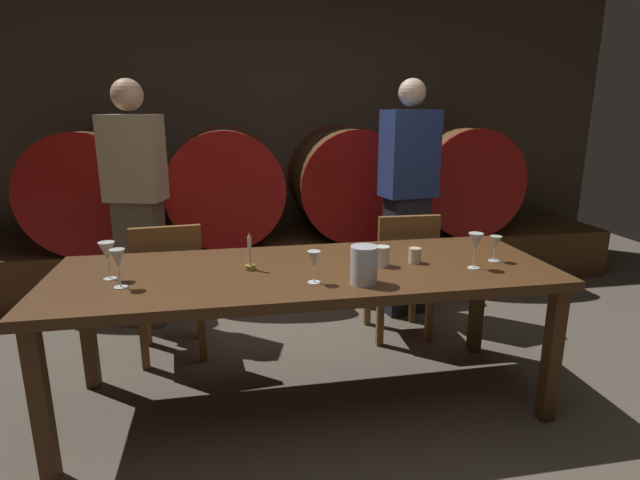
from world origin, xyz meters
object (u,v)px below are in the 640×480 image
at_px(wine_barrel_far_left, 94,188).
at_px(cup_left, 382,256).
at_px(wine_barrel_center_right, 346,181).
at_px(chair_left, 170,285).
at_px(dining_table, 306,281).
at_px(guest_left, 137,204).
at_px(wine_glass_left, 118,260).
at_px(wine_glass_right, 476,243).
at_px(wine_barrel_far_right, 454,178).
at_px(guest_right, 407,198).
at_px(wine_glass_center, 314,261).
at_px(wine_glass_far_right, 495,243).
at_px(cup_right, 415,255).
at_px(chair_right, 402,270).
at_px(wine_barrel_center_left, 225,185).
at_px(pitcher, 364,265).
at_px(wine_glass_far_left, 107,252).
at_px(candle_center, 250,260).

distance_m(wine_barrel_far_left, cup_left, 2.73).
distance_m(wine_barrel_center_right, chair_left, 2.00).
bearing_deg(wine_barrel_far_left, dining_table, -54.14).
xyz_separation_m(dining_table, guest_left, (-0.98, 1.23, 0.20)).
distance_m(chair_left, wine_glass_left, 0.87).
relative_size(wine_glass_right, cup_left, 1.77).
bearing_deg(wine_barrel_far_right, guest_right, -131.22).
distance_m(guest_left, wine_glass_center, 1.76).
bearing_deg(wine_glass_center, wine_barrel_far_right, 52.20).
relative_size(wine_barrel_far_left, wine_barrel_center_right, 1.00).
xyz_separation_m(guest_right, wine_glass_left, (-1.80, -1.22, -0.00)).
bearing_deg(guest_left, wine_barrel_center_right, -139.42).
distance_m(wine_glass_far_right, cup_right, 0.43).
xyz_separation_m(wine_barrel_center_right, cup_right, (-0.11, -2.00, -0.10)).
xyz_separation_m(chair_right, wine_glass_right, (0.07, -0.82, 0.40)).
distance_m(wine_barrel_center_left, chair_right, 1.79).
distance_m(wine_barrel_far_right, chair_left, 2.83).
bearing_deg(guest_right, guest_left, -13.71).
height_order(wine_barrel_far_left, cup_right, wine_barrel_far_left).
bearing_deg(wine_barrel_center_right, chair_right, -86.85).
height_order(wine_barrel_center_left, guest_right, guest_right).
xyz_separation_m(wine_glass_far_right, cup_right, (-0.42, 0.05, -0.06)).
height_order(wine_barrel_far_right, wine_glass_left, wine_barrel_far_right).
relative_size(wine_barrel_far_right, wine_glass_far_right, 6.94).
distance_m(wine_barrel_far_left, chair_left, 1.57).
relative_size(wine_glass_left, wine_glass_far_right, 1.32).
xyz_separation_m(pitcher, wine_glass_far_left, (-1.16, 0.28, 0.04)).
relative_size(wine_barrel_center_left, chair_left, 1.07).
relative_size(guest_right, cup_right, 22.00).
bearing_deg(chair_left, cup_right, 148.47).
bearing_deg(wine_glass_center, dining_table, 91.00).
distance_m(wine_barrel_far_left, chair_right, 2.60).
height_order(wine_barrel_far_left, chair_right, wine_barrel_far_left).
bearing_deg(pitcher, wine_barrel_far_left, 126.36).
height_order(wine_barrel_far_left, pitcher, wine_barrel_far_left).
relative_size(pitcher, wine_glass_left, 0.99).
distance_m(pitcher, cup_left, 0.29).
relative_size(wine_barrel_center_left, dining_table, 0.38).
height_order(guest_left, pitcher, guest_left).
bearing_deg(wine_barrel_center_left, candle_center, -87.04).
relative_size(wine_barrel_center_right, chair_right, 1.07).
height_order(wine_barrel_center_left, cup_left, wine_barrel_center_left).
xyz_separation_m(wine_barrel_far_left, wine_glass_far_left, (0.50, -1.98, -0.01)).
relative_size(wine_barrel_far_right, wine_glass_right, 5.19).
bearing_deg(wine_barrel_far_right, wine_barrel_far_left, 180.00).
xyz_separation_m(wine_barrel_center_left, wine_glass_center, (0.38, -2.21, -0.04)).
xyz_separation_m(chair_left, wine_glass_center, (0.75, -0.86, 0.37)).
xyz_separation_m(candle_center, wine_glass_center, (0.28, -0.25, 0.05)).
bearing_deg(wine_barrel_far_left, wine_barrel_center_right, 0.00).
height_order(wine_barrel_center_right, wine_glass_far_left, wine_barrel_center_right).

